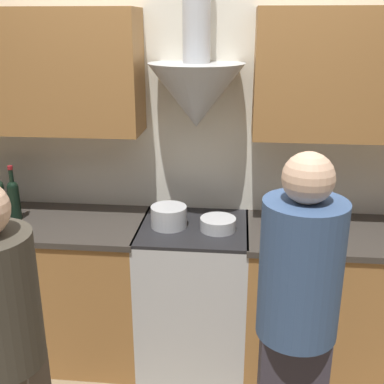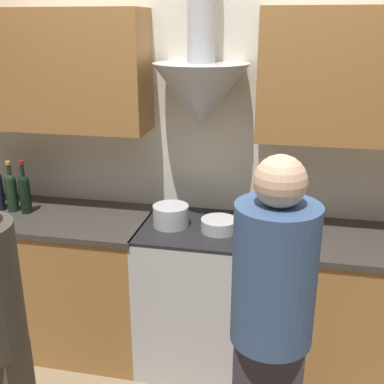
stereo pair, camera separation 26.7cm
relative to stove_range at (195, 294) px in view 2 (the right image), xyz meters
The scene contains 9 objects.
wall_back 1.03m from the stove_range, 89.54° to the left, with size 8.40×0.55×2.60m.
counter_left 0.94m from the stove_range, behind, with size 1.26×0.62×0.93m.
counter_right 0.95m from the stove_range, ahead, with size 1.27×0.62×0.93m.
stove_range is the anchor object (origin of this frame).
wine_bottle_3 1.33m from the stove_range, behind, with size 0.07×0.07×0.33m.
wine_bottle_4 1.25m from the stove_range, behind, with size 0.07×0.07×0.34m.
stock_pot 0.54m from the stove_range, behind, with size 0.21×0.21×0.12m.
mixing_bowl 0.52m from the stove_range, 14.93° to the right, with size 0.21×0.21×0.07m.
person_foreground_right 1.21m from the stove_range, 64.01° to the right, with size 0.31×0.31×1.66m.
Camera 2 is at (0.51, -2.24, 2.07)m, focal length 45.00 mm.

